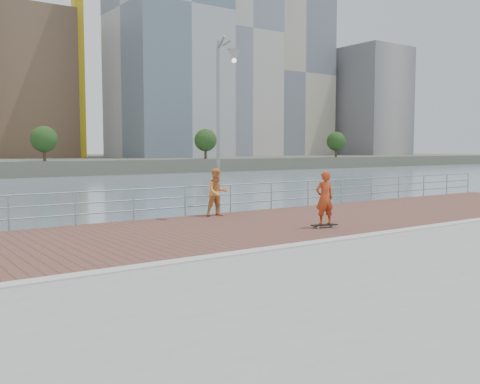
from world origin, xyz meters
TOP-DOWN VIEW (x-y plane):
  - water at (0.00, 0.00)m, footprint 400.00×400.00m
  - seawall at (0.00, -5.00)m, footprint 40.00×24.00m
  - brick_lane at (0.00, 3.60)m, footprint 40.00×6.80m
  - curb at (0.00, 0.00)m, footprint 40.00×0.40m
  - guardrail at (0.00, 7.00)m, footprint 39.06×0.06m
  - street_lamp at (2.19, 6.04)m, footprint 0.46×1.33m
  - skateboard at (3.21, 1.89)m, footprint 0.90×0.42m
  - skateboarder at (3.21, 1.89)m, footprint 0.70×0.54m
  - bystander at (2.01, 6.31)m, footprint 0.94×0.77m
  - skyline at (30.53, 104.31)m, footprint 233.00×41.00m

SIDE VIEW (x-z plane):
  - water at x=0.00m, z-range -2.00..-2.00m
  - seawall at x=0.00m, z-range -2.00..0.00m
  - brick_lane at x=0.00m, z-range 0.00..0.02m
  - curb at x=0.00m, z-range 0.00..0.06m
  - skateboard at x=3.21m, z-range 0.05..0.15m
  - guardrail at x=0.00m, z-range 0.13..1.25m
  - bystander at x=2.01m, z-range 0.02..1.79m
  - skateboarder at x=3.21m, z-range 0.10..1.82m
  - street_lamp at x=2.19m, z-range 1.32..7.61m
  - skyline at x=30.53m, z-range -7.35..56.48m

